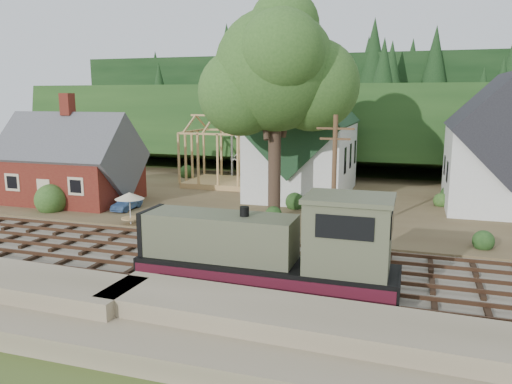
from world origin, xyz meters
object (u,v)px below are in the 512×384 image
(locomotive, at_px, (275,252))
(patio_set, at_px, (130,197))
(car_green, at_px, (23,188))
(car_blue, at_px, (127,202))

(locomotive, height_order, patio_set, locomotive)
(locomotive, relative_size, car_green, 3.34)
(locomotive, xyz_separation_m, car_blue, (-15.50, 12.41, -1.24))
(locomotive, distance_m, car_green, 31.37)
(patio_set, bearing_deg, car_green, 157.30)
(locomotive, height_order, car_green, locomotive)
(locomotive, xyz_separation_m, car_green, (-27.67, 14.74, -1.22))
(car_green, xyz_separation_m, patio_set, (14.91, -6.24, 1.33))
(locomotive, distance_m, car_blue, 19.90)
(car_green, bearing_deg, locomotive, -111.77)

